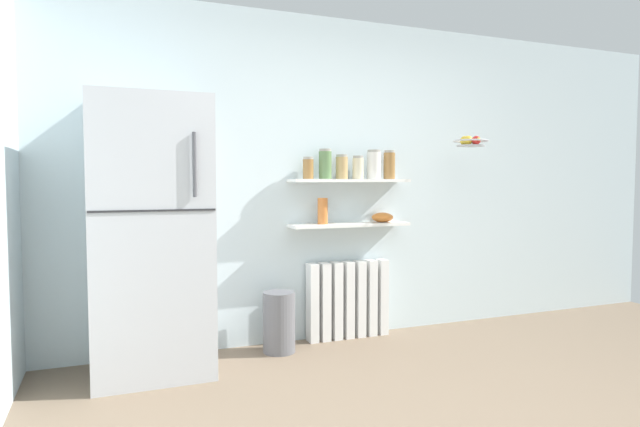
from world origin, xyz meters
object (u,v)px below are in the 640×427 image
(storage_jar_0, at_px, (308,168))
(storage_jar_4, at_px, (374,165))
(refrigerator, at_px, (150,237))
(shelf_bowl, at_px, (382,217))
(storage_jar_3, at_px, (358,168))
(vase, at_px, (323,211))
(radiator, at_px, (348,300))
(trash_bin, at_px, (279,322))
(storage_jar_5, at_px, (389,165))
(storage_jar_2, at_px, (342,167))
(storage_jar_1, at_px, (325,164))
(hanging_fruit_basket, at_px, (471,141))

(storage_jar_0, height_order, storage_jar_4, storage_jar_4)
(refrigerator, xyz_separation_m, shelf_bowl, (1.86, 0.22, 0.07))
(storage_jar_3, bearing_deg, vase, 180.00)
(radiator, relative_size, trash_bin, 1.53)
(storage_jar_5, bearing_deg, trash_bin, -173.10)
(refrigerator, height_order, storage_jar_2, refrigerator)
(storage_jar_1, xyz_separation_m, storage_jar_4, (0.43, 0.00, 0.00))
(radiator, xyz_separation_m, storage_jar_4, (0.22, -0.03, 1.11))
(storage_jar_1, xyz_separation_m, shelf_bowl, (0.51, 0.00, -0.43))
(storage_jar_5, xyz_separation_m, vase, (-0.60, 0.00, -0.37))
(radiator, relative_size, storage_jar_3, 3.70)
(refrigerator, distance_m, storage_jar_4, 1.86)
(storage_jar_3, height_order, vase, storage_jar_3)
(storage_jar_0, xyz_separation_m, vase, (0.12, 0.00, -0.34))
(shelf_bowl, bearing_deg, storage_jar_2, 180.00)
(vase, bearing_deg, storage_jar_5, 0.00)
(storage_jar_4, xyz_separation_m, shelf_bowl, (0.08, 0.00, -0.43))
(vase, height_order, trash_bin, vase)
(storage_jar_1, xyz_separation_m, storage_jar_5, (0.57, 0.00, 0.00))
(storage_jar_4, relative_size, storage_jar_5, 1.00)
(vase, relative_size, hanging_fruit_basket, 0.73)
(refrigerator, height_order, trash_bin, refrigerator)
(radiator, bearing_deg, storage_jar_1, -172.06)
(storage_jar_5, height_order, hanging_fruit_basket, hanging_fruit_basket)
(radiator, distance_m, shelf_bowl, 0.74)
(storage_jar_1, distance_m, storage_jar_2, 0.14)
(storage_jar_2, relative_size, hanging_fruit_basket, 0.69)
(storage_jar_1, height_order, hanging_fruit_basket, hanging_fruit_basket)
(storage_jar_0, relative_size, trash_bin, 0.38)
(storage_jar_3, bearing_deg, shelf_bowl, 0.00)
(storage_jar_3, bearing_deg, storage_jar_2, 180.00)
(refrigerator, height_order, radiator, refrigerator)
(refrigerator, height_order, storage_jar_0, refrigerator)
(hanging_fruit_basket, bearing_deg, shelf_bowl, 160.56)
(refrigerator, distance_m, trash_bin, 1.15)
(storage_jar_5, bearing_deg, radiator, 175.22)
(storage_jar_4, xyz_separation_m, storage_jar_5, (0.14, 0.00, -0.00))
(storage_jar_0, bearing_deg, storage_jar_1, -0.00)
(radiator, relative_size, hanging_fruit_basket, 2.46)
(storage_jar_4, xyz_separation_m, hanging_fruit_basket, (0.77, -0.24, 0.19))
(trash_bin, bearing_deg, shelf_bowl, 7.35)
(storage_jar_0, bearing_deg, storage_jar_3, 0.00)
(vase, bearing_deg, storage_jar_0, 180.00)
(storage_jar_4, bearing_deg, shelf_bowl, 0.00)
(storage_jar_2, distance_m, storage_jar_4, 0.29)
(storage_jar_4, bearing_deg, vase, 180.00)
(radiator, height_order, trash_bin, radiator)
(storage_jar_0, relative_size, shelf_bowl, 0.96)
(storage_jar_4, distance_m, shelf_bowl, 0.44)
(storage_jar_0, distance_m, storage_jar_1, 0.15)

